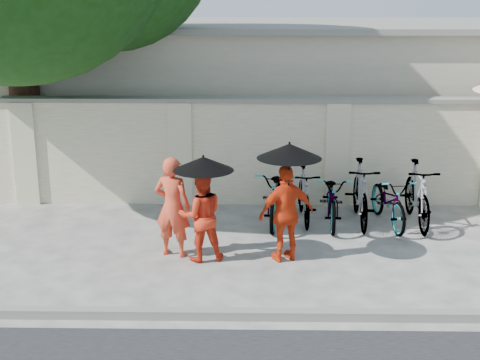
{
  "coord_description": "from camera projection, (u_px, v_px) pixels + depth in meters",
  "views": [
    {
      "loc": [
        0.37,
        -9.4,
        4.0
      ],
      "look_at": [
        0.18,
        0.91,
        1.1
      ],
      "focal_mm": 50.0,
      "sensor_mm": 36.0,
      "label": 1
    }
  ],
  "objects": [
    {
      "name": "bike_1",
      "position": [
        304.0,
        195.0,
        12.01
      ],
      "size": [
        0.51,
        1.66,
        0.99
      ],
      "primitive_type": "imported",
      "rotation": [
        0.0,
        0.0,
        0.03
      ],
      "color": "slate",
      "rests_on": "ground"
    },
    {
      "name": "monk_center",
      "position": [
        201.0,
        216.0,
        10.2
      ],
      "size": [
        0.8,
        0.68,
        1.43
      ],
      "primitive_type": "imported",
      "rotation": [
        0.0,
        0.0,
        3.37
      ],
      "color": "red",
      "rests_on": "ground"
    },
    {
      "name": "bike_2",
      "position": [
        333.0,
        198.0,
        11.87
      ],
      "size": [
        0.75,
        1.84,
        0.95
      ],
      "primitive_type": "imported",
      "rotation": [
        0.0,
        0.0,
        -0.07
      ],
      "color": "slate",
      "rests_on": "ground"
    },
    {
      "name": "ground",
      "position": [
        227.0,
        266.0,
        10.14
      ],
      "size": [
        80.0,
        80.0,
        0.0
      ],
      "primitive_type": "plane",
      "color": "#ADA99E"
    },
    {
      "name": "kerb",
      "position": [
        222.0,
        314.0,
        8.49
      ],
      "size": [
        40.0,
        0.16,
        0.12
      ],
      "primitive_type": "cube",
      "color": "slate",
      "rests_on": "ground"
    },
    {
      "name": "parasol_center",
      "position": [
        203.0,
        164.0,
        9.89
      ],
      "size": [
        0.91,
        0.91,
        0.86
      ],
      "color": "black",
      "rests_on": "ground"
    },
    {
      "name": "bike_4",
      "position": [
        389.0,
        200.0,
        11.83
      ],
      "size": [
        0.83,
        1.8,
        0.91
      ],
      "primitive_type": "imported",
      "rotation": [
        0.0,
        0.0,
        0.13
      ],
      "color": "slate",
      "rests_on": "ground"
    },
    {
      "name": "bike_3",
      "position": [
        361.0,
        193.0,
        11.87
      ],
      "size": [
        0.6,
        1.89,
        1.13
      ],
      "primitive_type": "imported",
      "rotation": [
        0.0,
        0.0,
        -0.04
      ],
      "color": "slate",
      "rests_on": "ground"
    },
    {
      "name": "building_behind",
      "position": [
        318.0,
        94.0,
        16.41
      ],
      "size": [
        14.0,
        6.0,
        3.2
      ],
      "primitive_type": "cube",
      "color": "beige",
      "rests_on": "ground"
    },
    {
      "name": "monk_left",
      "position": [
        173.0,
        207.0,
        10.35
      ],
      "size": [
        0.67,
        0.54,
        1.6
      ],
      "primitive_type": "imported",
      "rotation": [
        0.0,
        0.0,
        2.84
      ],
      "color": "#D74428",
      "rests_on": "ground"
    },
    {
      "name": "bike_0",
      "position": [
        277.0,
        195.0,
        11.94
      ],
      "size": [
        0.88,
        2.01,
        1.02
      ],
      "primitive_type": "imported",
      "rotation": [
        0.0,
        0.0,
        -0.11
      ],
      "color": "slate",
      "rests_on": "ground"
    },
    {
      "name": "bike_5",
      "position": [
        417.0,
        194.0,
        11.8
      ],
      "size": [
        0.55,
        1.88,
        1.12
      ],
      "primitive_type": "imported",
      "rotation": [
        0.0,
        0.0,
        -0.01
      ],
      "color": "slate",
      "rests_on": "ground"
    },
    {
      "name": "parasol_right",
      "position": [
        289.0,
        151.0,
        9.82
      ],
      "size": [
        0.97,
        0.97,
        1.01
      ],
      "color": "black",
      "rests_on": "ground"
    },
    {
      "name": "monk_right",
      "position": [
        286.0,
        214.0,
        10.17
      ],
      "size": [
        0.96,
        0.67,
        1.51
      ],
      "primitive_type": "imported",
      "rotation": [
        0.0,
        0.0,
        3.53
      ],
      "color": "red",
      "rests_on": "ground"
    },
    {
      "name": "compound_wall",
      "position": [
        284.0,
        153.0,
        12.93
      ],
      "size": [
        20.0,
        0.3,
        2.0
      ],
      "primitive_type": "cube",
      "color": "beige",
      "rests_on": "ground"
    }
  ]
}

